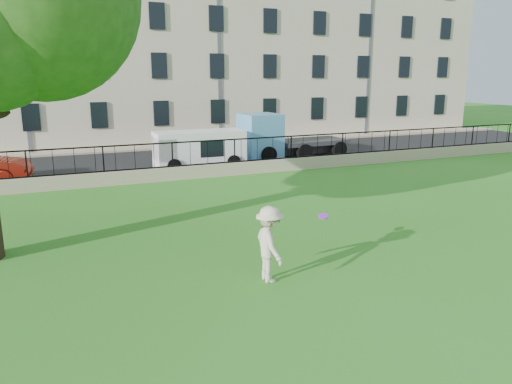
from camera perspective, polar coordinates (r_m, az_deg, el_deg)
name	(u,v)px	position (r m, az deg, el deg)	size (l,w,h in m)	color
ground	(297,276)	(12.18, 4.66, -9.51)	(120.00, 120.00, 0.00)	#29741B
retaining_wall	(173,173)	(22.95, -9.46, 2.11)	(50.00, 0.40, 0.60)	tan
iron_railing	(172,155)	(22.80, -9.54, 4.21)	(50.00, 0.05, 1.13)	black
street	(152,163)	(27.52, -11.82, 3.25)	(60.00, 9.00, 0.01)	black
sidewalk	(135,149)	(32.56, -13.70, 4.80)	(60.00, 1.40, 0.12)	tan
building_row	(115,41)	(37.89, -15.83, 16.26)	(56.40, 10.40, 13.80)	beige
man	(270,244)	(11.56, 1.57, -5.98)	(1.16, 0.67, 1.79)	beige
frisbee	(323,216)	(13.26, 7.70, -2.76)	(0.27, 0.27, 0.03)	purple
white_van	(200,149)	(25.64, -6.47, 4.85)	(4.50, 1.75, 1.89)	white
blue_truck	(292,135)	(28.68, 4.16, 6.49)	(6.11, 2.17, 2.56)	#5A9ED2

